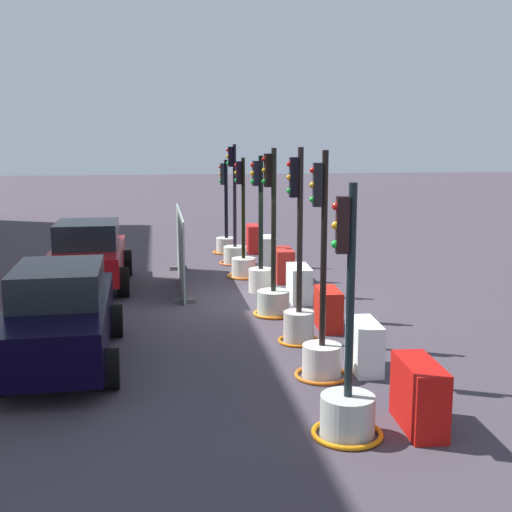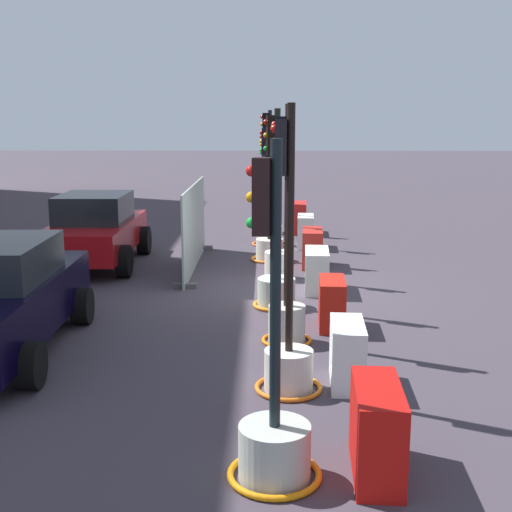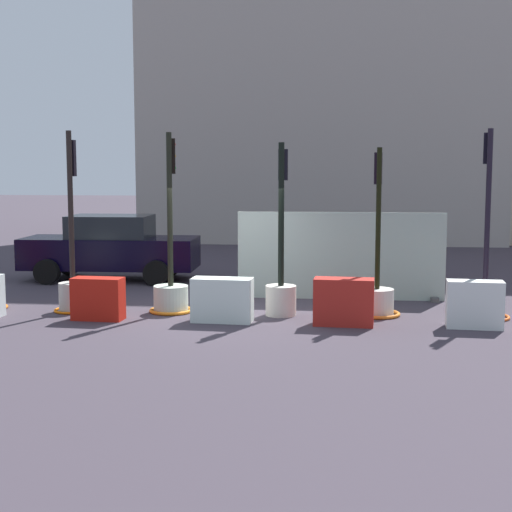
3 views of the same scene
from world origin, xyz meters
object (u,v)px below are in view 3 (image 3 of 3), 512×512
object	(u,v)px
traffic_light_3	(171,285)
traffic_light_4	(281,280)
traffic_light_2	(73,278)
car_red_compact	(347,250)
traffic_light_5	(377,291)
construction_barrier_4	(344,302)
traffic_light_6	(485,290)
construction_barrier_5	(475,304)
construction_barrier_3	(222,300)
car_black_sedan	(111,248)
construction_barrier_2	(98,299)

from	to	relation	value
traffic_light_3	traffic_light_4	bearing A→B (deg)	-1.92
traffic_light_2	car_red_compact	distance (m)	7.06
traffic_light_5	construction_barrier_4	distance (m)	1.20
traffic_light_4	car_red_compact	xyz separation A→B (m)	(1.33, 4.31, 0.13)
traffic_light_3	traffic_light_6	xyz separation A→B (m)	(6.17, 0.10, -0.00)
traffic_light_2	construction_barrier_5	xyz separation A→B (m)	(7.81, -0.75, -0.24)
traffic_light_6	car_red_compact	bearing A→B (deg)	122.32
traffic_light_2	traffic_light_6	xyz separation A→B (m)	(8.16, 0.23, -0.13)
construction_barrier_3	construction_barrier_5	distance (m)	4.64
traffic_light_3	construction_barrier_3	size ratio (longest dim) A/B	3.08
traffic_light_2	construction_barrier_4	xyz separation A→B (m)	(5.45, -0.77, -0.24)
construction_barrier_4	car_red_compact	world-z (taller)	car_red_compact
traffic_light_2	car_black_sedan	world-z (taller)	traffic_light_2
traffic_light_6	traffic_light_2	bearing A→B (deg)	-178.40
construction_barrier_2	car_black_sedan	bearing A→B (deg)	104.51
traffic_light_2	construction_barrier_2	size ratio (longest dim) A/B	3.66
car_red_compact	traffic_light_4	bearing A→B (deg)	-107.16
traffic_light_3	traffic_light_5	bearing A→B (deg)	1.51
traffic_light_6	car_red_compact	xyz separation A→B (m)	(-2.61, 4.13, 0.30)
traffic_light_5	construction_barrier_2	bearing A→B (deg)	-169.18
traffic_light_3	construction_barrier_4	bearing A→B (deg)	-14.57
construction_barrier_5	car_black_sedan	distance (m)	9.72
traffic_light_3	construction_barrier_2	size ratio (longest dim) A/B	3.63
traffic_light_2	construction_barrier_4	world-z (taller)	traffic_light_2
traffic_light_3	construction_barrier_4	world-z (taller)	traffic_light_3
construction_barrier_4	construction_barrier_5	xyz separation A→B (m)	(2.36, 0.02, -0.00)
traffic_light_6	construction_barrier_4	bearing A→B (deg)	-159.86
traffic_light_5	car_black_sedan	world-z (taller)	traffic_light_5
construction_barrier_5	construction_barrier_3	bearing A→B (deg)	179.48
construction_barrier_2	car_red_compact	size ratio (longest dim) A/B	0.24
traffic_light_4	construction_barrier_3	xyz separation A→B (m)	(-1.05, -0.76, -0.29)
traffic_light_6	construction_barrier_4	world-z (taller)	traffic_light_6
construction_barrier_2	construction_barrier_4	bearing A→B (deg)	0.14
construction_barrier_3	traffic_light_3	bearing A→B (deg)	144.66
construction_barrier_2	construction_barrier_4	distance (m)	4.67
traffic_light_4	construction_barrier_3	distance (m)	1.33
construction_barrier_4	construction_barrier_5	bearing A→B (deg)	0.53
construction_barrier_5	traffic_light_6	bearing A→B (deg)	69.92
traffic_light_4	traffic_light_2	bearing A→B (deg)	-179.26
traffic_light_3	traffic_light_6	size ratio (longest dim) A/B	0.99
construction_barrier_2	car_red_compact	distance (m)	7.03
traffic_light_4	car_black_sedan	xyz separation A→B (m)	(-4.75, 4.18, 0.12)
construction_barrier_4	traffic_light_2	bearing A→B (deg)	171.96
traffic_light_2	car_black_sedan	bearing A→B (deg)	97.07
construction_barrier_2	traffic_light_4	bearing A→B (deg)	13.62
construction_barrier_3	construction_barrier_5	world-z (taller)	construction_barrier_5
construction_barrier_4	car_red_compact	distance (m)	5.15
construction_barrier_3	car_red_compact	xyz separation A→B (m)	(2.38, 5.07, 0.42)
traffic_light_5	traffic_light_6	distance (m)	2.07
traffic_light_5	car_red_compact	world-z (taller)	traffic_light_5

